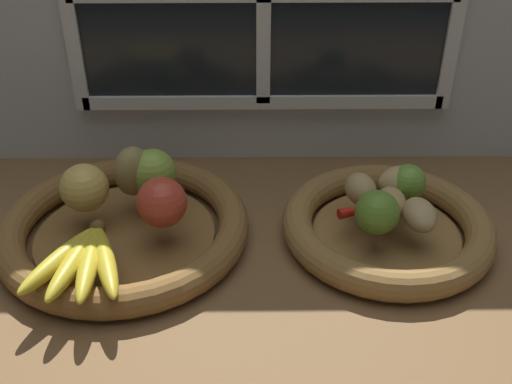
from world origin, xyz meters
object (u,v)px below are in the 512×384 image
Objects in this scene: fruit_bowl_left at (125,228)px; apple_green_back at (153,172)px; lime_near at (377,212)px; chili_pepper at (372,208)px; potato_oblong at (360,189)px; banana_bunch_front at (83,260)px; potato_large at (391,202)px; apple_golden_left at (84,188)px; potato_small at (420,216)px; apple_red_right at (162,202)px; potato_back at (399,182)px; fruit_bowl_right at (387,226)px; pear_brown at (133,171)px; lime_far at (408,182)px.

apple_green_back reaches higher than fruit_bowl_left.
chili_pepper is (0.27, 4.67, -2.42)cm from lime_near.
lime_near is (1.15, -7.58, 0.90)cm from potato_oblong.
apple_green_back is 32.56cm from potato_oblong.
banana_bunch_front is 2.75× the size of potato_oblong.
lime_near is (-2.93, -4.40, 1.24)cm from potato_large.
apple_golden_left reaches higher than potato_small.
chili_pepper is at bearing 86.74° from lime_near.
apple_red_right is 1.01× the size of apple_golden_left.
apple_red_right reaches higher than chili_pepper.
potato_small reaches higher than banana_bunch_front.
apple_red_right is 30.50cm from potato_oblong.
potato_back reaches higher than potato_large.
apple_green_back and apple_red_right have the same top height.
fruit_bowl_left is 44.59cm from potato_small.
banana_bunch_front is 2.74× the size of potato_large.
apple_golden_left is 48.63cm from potato_back.
fruit_bowl_right is at bearing -2.30° from apple_golden_left.
apple_golden_left is 1.19× the size of potato_large.
pear_brown is at bearing -174.10° from apple_green_back.
potato_oblong is (35.41, -2.71, -1.78)cm from pear_brown.
apple_green_back reaches higher than potato_small.
apple_green_back is 8.78cm from apple_red_right.
apple_red_right is at bearing 166.93° from chili_pepper.
potato_large is (40.58, 0.00, 4.49)cm from fruit_bowl_left.
apple_red_right reaches higher than lime_far.
pear_brown is 1.15× the size of potato_back.
pear_brown is at bearing 153.68° from chili_pepper.
lime_near reaches higher than chili_pepper.
apple_green_back is 1.21× the size of potato_oblong.
lime_far is (47.08, 16.78, 1.52)cm from banana_bunch_front.
fruit_bowl_left is 9.69cm from apple_green_back.
potato_back is 1.16× the size of potato_large.
apple_red_right is 14.17cm from banana_bunch_front.
fruit_bowl_right is at bearing 135.00° from potato_small.
lime_near is (43.31, -6.26, -0.45)cm from apple_golden_left.
pear_brown is at bearing 164.29° from lime_near.
fruit_bowl_right is (40.58, -0.00, 0.01)cm from fruit_bowl_left.
fruit_bowl_right is 7.70cm from lime_far.
potato_large is at bearing -127.87° from lime_far.
fruit_bowl_right is at bearing -9.64° from apple_green_back.
potato_oblong is (-4.09, 3.18, 4.83)cm from fruit_bowl_right.
pear_brown is 0.49× the size of banana_bunch_front.
apple_green_back is 34.45cm from chili_pepper.
banana_bunch_front is at bearing -160.38° from lime_far.
lime_near reaches higher than banana_bunch_front.
apple_green_back is 1.00× the size of apple_red_right.
pear_brown is (-3.02, -0.31, 0.40)cm from apple_green_back.
potato_large is 1.09× the size of lime_far.
potato_small is (37.70, -1.39, -1.70)cm from apple_red_right.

